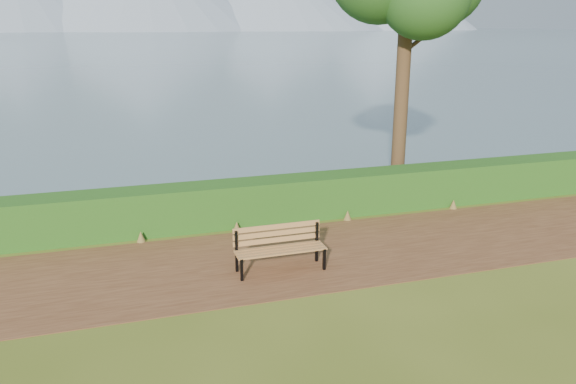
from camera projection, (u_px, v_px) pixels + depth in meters
name	position (u px, v px, depth m)	size (l,w,h in m)	color
ground	(313.00, 261.00, 11.11)	(140.00, 140.00, 0.00)	#4B5D1A
path	(308.00, 255.00, 11.38)	(40.00, 3.40, 0.01)	#53301C
hedge	(277.00, 199.00, 13.34)	(32.00, 0.85, 1.00)	#194D16
water	(117.00, 34.00, 249.06)	(700.00, 510.00, 0.00)	#475D72
bench	(279.00, 245.00, 10.61)	(1.72, 0.52, 0.86)	black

